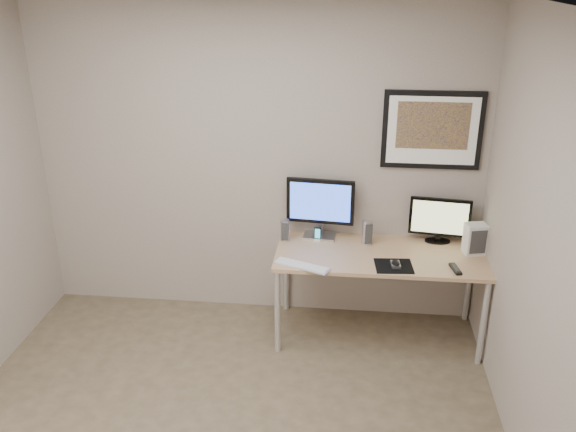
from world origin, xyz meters
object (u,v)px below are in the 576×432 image
(monitor_tv, at_px, (440,219))
(phone_dock, at_px, (318,234))
(speaker_left, at_px, (285,230))
(monitor_large, at_px, (320,206))
(desk, at_px, (380,261))
(framed_art, at_px, (432,130))
(speaker_right, at_px, (367,232))
(keyboard, at_px, (302,266))
(fan_unit, at_px, (475,239))

(monitor_tv, bearing_deg, phone_dock, -168.43)
(speaker_left, bearing_deg, monitor_large, 11.95)
(desk, height_order, monitor_large, monitor_large)
(framed_art, height_order, speaker_right, framed_art)
(monitor_large, height_order, phone_dock, monitor_large)
(monitor_tv, bearing_deg, speaker_left, -168.52)
(monitor_tv, bearing_deg, keyboard, -145.62)
(fan_unit, bearing_deg, speaker_right, 160.33)
(speaker_left, bearing_deg, desk, -18.53)
(speaker_right, bearing_deg, phone_dock, 158.64)
(framed_art, height_order, phone_dock, framed_art)
(keyboard, distance_m, fan_unit, 1.35)
(keyboard, bearing_deg, desk, 47.49)
(monitor_large, distance_m, speaker_left, 0.34)
(fan_unit, bearing_deg, keyboard, -178.12)
(monitor_tv, height_order, speaker_left, monitor_tv)
(desk, relative_size, phone_dock, 13.85)
(fan_unit, bearing_deg, monitor_large, 157.96)
(keyboard, bearing_deg, monitor_large, 100.94)
(speaker_left, height_order, phone_dock, speaker_left)
(phone_dock, xyz_separation_m, fan_unit, (1.20, -0.10, 0.06))
(desk, distance_m, keyboard, 0.65)
(speaker_left, distance_m, keyboard, 0.48)
(monitor_tv, xyz_separation_m, phone_dock, (-0.95, -0.08, -0.14))
(monitor_tv, relative_size, fan_unit, 1.97)
(framed_art, xyz_separation_m, keyboard, (-0.93, -0.62, -0.88))
(framed_art, distance_m, keyboard, 1.42)
(speaker_right, distance_m, phone_dock, 0.39)
(monitor_tv, bearing_deg, speaker_right, -163.83)
(fan_unit, bearing_deg, framed_art, 131.32)
(desk, distance_m, framed_art, 1.07)
(framed_art, relative_size, phone_dock, 6.49)
(monitor_tv, relative_size, speaker_left, 2.67)
(keyboard, bearing_deg, speaker_right, 64.62)
(speaker_left, xyz_separation_m, keyboard, (0.17, -0.44, -0.08))
(monitor_tv, height_order, phone_dock, monitor_tv)
(speaker_left, bearing_deg, speaker_right, -6.27)
(framed_art, relative_size, keyboard, 1.78)
(speaker_left, height_order, speaker_right, speaker_right)
(monitor_large, distance_m, speaker_right, 0.42)
(speaker_left, relative_size, keyboard, 0.42)
(speaker_left, bearing_deg, keyboard, -75.04)
(phone_dock, distance_m, keyboard, 0.47)
(framed_art, bearing_deg, fan_unit, -34.84)
(monitor_tv, distance_m, fan_unit, 0.32)
(monitor_large, bearing_deg, desk, -22.31)
(monitor_large, xyz_separation_m, monitor_tv, (0.94, 0.00, -0.08))
(desk, xyz_separation_m, keyboard, (-0.58, -0.28, 0.07))
(desk, height_order, phone_dock, phone_dock)
(monitor_large, xyz_separation_m, phone_dock, (-0.01, -0.07, -0.22))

